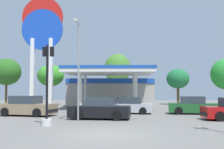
% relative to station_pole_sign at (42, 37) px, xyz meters
% --- Properties ---
extents(ground_plane, '(90.00, 90.00, 0.00)m').
position_rel_station_pole_sign_xyz_m(ground_plane, '(7.75, -16.59, -7.97)').
color(ground_plane, slate).
rests_on(ground_plane, ground).
extents(gas_station, '(11.16, 13.94, 4.55)m').
position_rel_station_pole_sign_xyz_m(gas_station, '(7.35, 6.73, -5.82)').
color(gas_station, '#ADA89E').
rests_on(gas_station, ground).
extents(station_pole_sign, '(4.55, 0.56, 12.44)m').
position_rel_station_pole_sign_xyz_m(station_pole_sign, '(0.00, 0.00, 0.00)').
color(station_pole_sign, white).
rests_on(station_pole_sign, ground).
extents(car_0, '(4.54, 2.48, 1.54)m').
position_rel_station_pole_sign_xyz_m(car_0, '(14.94, -5.54, -7.27)').
color(car_0, black).
rests_on(car_0, ground).
extents(car_1, '(4.83, 2.84, 1.62)m').
position_rel_station_pole_sign_xyz_m(car_1, '(1.00, -7.49, -7.23)').
color(car_1, black).
rests_on(car_1, ground).
extents(car_2, '(4.52, 2.39, 1.55)m').
position_rel_station_pole_sign_xyz_m(car_2, '(7.10, -9.93, -7.26)').
color(car_2, black).
rests_on(car_2, ground).
extents(car_4, '(4.24, 2.18, 1.46)m').
position_rel_station_pole_sign_xyz_m(car_4, '(9.33, -5.24, -7.30)').
color(car_4, black).
rests_on(car_4, ground).
extents(traffic_signal_1, '(0.65, 0.66, 4.74)m').
position_rel_station_pole_sign_xyz_m(traffic_signal_1, '(4.24, -13.54, -6.13)').
color(traffic_signal_1, silver).
rests_on(traffic_signal_1, ground).
extents(tree_0, '(4.11, 4.11, 6.71)m').
position_rel_station_pole_sign_xyz_m(tree_0, '(-7.85, 9.45, -3.22)').
color(tree_0, brown).
rests_on(tree_0, ground).
extents(tree_1, '(3.79, 3.79, 5.75)m').
position_rel_station_pole_sign_xyz_m(tree_1, '(-1.35, 9.23, -3.79)').
color(tree_1, brown).
rests_on(tree_1, ground).
extents(tree_2, '(4.06, 4.06, 7.65)m').
position_rel_station_pole_sign_xyz_m(tree_2, '(8.26, 11.90, -2.56)').
color(tree_2, brown).
rests_on(tree_2, ground).
extents(tree_3, '(3.26, 3.26, 5.19)m').
position_rel_station_pole_sign_xyz_m(tree_3, '(17.01, 9.97, -4.23)').
color(tree_3, brown).
rests_on(tree_3, ground).
extents(corner_streetlamp, '(0.24, 1.48, 6.71)m').
position_rel_station_pole_sign_xyz_m(corner_streetlamp, '(5.68, -11.18, -3.92)').
color(corner_streetlamp, gray).
rests_on(corner_streetlamp, ground).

